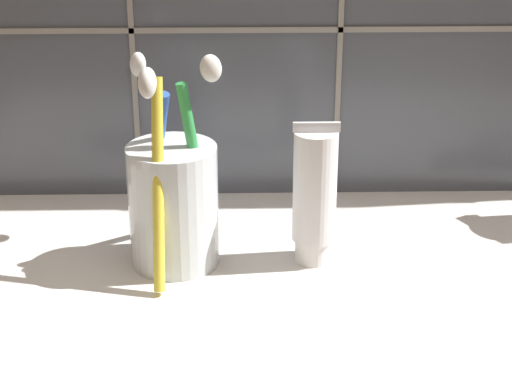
# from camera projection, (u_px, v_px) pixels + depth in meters

# --- Properties ---
(sink_counter) EXTENTS (0.77, 0.36, 0.02)m
(sink_counter) POSITION_uv_depth(u_px,v_px,m) (332.00, 290.00, 0.70)
(sink_counter) COLOR silver
(sink_counter) RESTS_ON ground
(toothbrush_cup) EXTENTS (0.08, 0.14, 0.19)m
(toothbrush_cup) POSITION_uv_depth(u_px,v_px,m) (173.00, 201.00, 0.70)
(toothbrush_cup) COLOR silver
(toothbrush_cup) RESTS_ON sink_counter
(toothpaste_tube) EXTENTS (0.04, 0.04, 0.12)m
(toothpaste_tube) POSITION_uv_depth(u_px,v_px,m) (315.00, 195.00, 0.70)
(toothpaste_tube) COLOR white
(toothpaste_tube) RESTS_ON sink_counter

